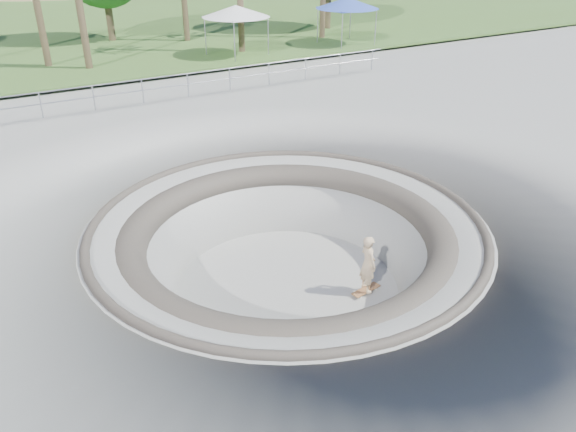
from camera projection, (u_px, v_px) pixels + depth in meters
name	position (u px, v px, depth m)	size (l,w,h in m)	color
ground	(287.00, 224.00, 14.49)	(180.00, 180.00, 0.00)	gray
skate_bowl	(287.00, 283.00, 15.34)	(14.00, 14.00, 4.10)	gray
grass_strip	(51.00, 27.00, 40.42)	(180.00, 36.00, 0.12)	#406327
distant_hills	(62.00, 62.00, 63.20)	(103.20, 45.00, 28.60)	olive
safety_railing	(143.00, 91.00, 23.36)	(25.00, 0.06, 1.03)	#9A9CA2
skateboard	(366.00, 290.00, 15.03)	(0.92, 0.39, 0.09)	#9C603E
skater	(368.00, 264.00, 14.64)	(0.59, 0.39, 1.63)	tan
canopy_white	(236.00, 11.00, 30.70)	(5.07, 5.07, 2.66)	#9A9CA2
canopy_blue	(347.00, 3.00, 33.58)	(5.33, 5.33, 2.69)	#9A9CA2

